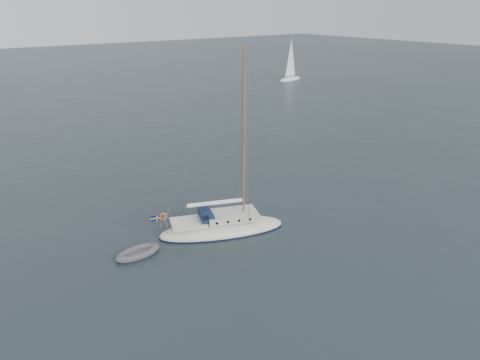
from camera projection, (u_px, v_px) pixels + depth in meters
ground at (244, 243)px, 28.21m from camera, size 300.00×300.00×0.00m
sailboat at (222, 219)px, 29.29m from camera, size 8.39×2.52×11.95m
dinghy at (138, 253)px, 26.74m from camera, size 2.76×1.24×0.40m
distant_yacht_b at (291, 60)px, 87.22m from camera, size 6.31×3.37×8.36m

